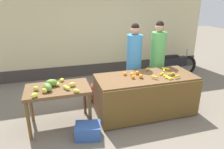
{
  "coord_description": "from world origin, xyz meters",
  "views": [
    {
      "loc": [
        -1.36,
        -3.59,
        2.32
      ],
      "look_at": [
        -0.26,
        0.15,
        0.88
      ],
      "focal_mm": 33.32,
      "sensor_mm": 36.0,
      "label": 1
    }
  ],
  "objects_px": {
    "produce_sack": "(94,93)",
    "vendor_woman_green_shirt": "(157,60)",
    "produce_crate": "(88,131)",
    "parked_motorcycle": "(173,65)",
    "vendor_woman_blue_shirt": "(134,63)"
  },
  "relations": [
    {
      "from": "vendor_woman_blue_shirt",
      "to": "produce_sack",
      "type": "distance_m",
      "value": 1.16
    },
    {
      "from": "vendor_woman_green_shirt",
      "to": "produce_crate",
      "type": "distance_m",
      "value": 2.4
    },
    {
      "from": "vendor_woman_blue_shirt",
      "to": "produce_sack",
      "type": "xyz_separation_m",
      "value": [
        -0.94,
        0.07,
        -0.68
      ]
    },
    {
      "from": "vendor_woman_blue_shirt",
      "to": "vendor_woman_green_shirt",
      "type": "height_order",
      "value": "vendor_woman_green_shirt"
    },
    {
      "from": "vendor_woman_blue_shirt",
      "to": "parked_motorcycle",
      "type": "xyz_separation_m",
      "value": [
        1.71,
        0.99,
        -0.51
      ]
    },
    {
      "from": "produce_crate",
      "to": "produce_sack",
      "type": "xyz_separation_m",
      "value": [
        0.39,
        1.28,
        0.11
      ]
    },
    {
      "from": "vendor_woman_green_shirt",
      "to": "parked_motorcycle",
      "type": "height_order",
      "value": "vendor_woman_green_shirt"
    },
    {
      "from": "produce_sack",
      "to": "vendor_woman_green_shirt",
      "type": "bearing_deg",
      "value": -2.79
    },
    {
      "from": "parked_motorcycle",
      "to": "produce_crate",
      "type": "relative_size",
      "value": 3.64
    },
    {
      "from": "parked_motorcycle",
      "to": "produce_crate",
      "type": "xyz_separation_m",
      "value": [
        -3.04,
        -2.2,
        -0.27
      ]
    },
    {
      "from": "vendor_woman_green_shirt",
      "to": "produce_sack",
      "type": "bearing_deg",
      "value": 177.21
    },
    {
      "from": "produce_crate",
      "to": "produce_sack",
      "type": "bearing_deg",
      "value": 73.19
    },
    {
      "from": "produce_sack",
      "to": "produce_crate",
      "type": "bearing_deg",
      "value": -106.81
    },
    {
      "from": "vendor_woman_green_shirt",
      "to": "produce_crate",
      "type": "height_order",
      "value": "vendor_woman_green_shirt"
    },
    {
      "from": "parked_motorcycle",
      "to": "produce_sack",
      "type": "xyz_separation_m",
      "value": [
        -2.65,
        -0.92,
        -0.16
      ]
    }
  ]
}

